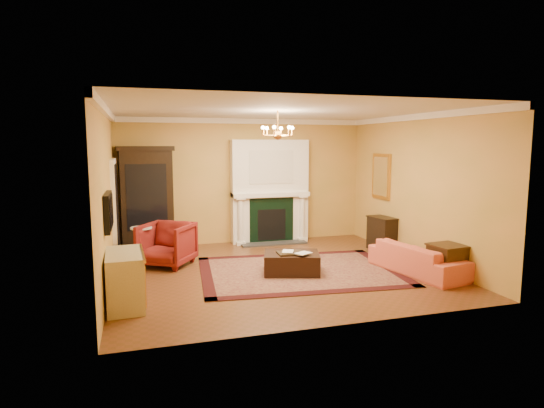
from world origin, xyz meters
name	(u,v)px	position (x,y,z in m)	size (l,w,h in m)	color
floor	(277,271)	(0.00, 0.00, -0.01)	(6.00, 5.50, 0.02)	brown
ceiling	(278,110)	(0.00, 0.00, 3.01)	(6.00, 5.50, 0.02)	silver
wall_back	(244,181)	(0.00, 2.76, 1.50)	(6.00, 0.02, 3.00)	#DD9E4F
wall_front	(341,214)	(0.00, -2.76, 1.50)	(6.00, 0.02, 3.00)	#DD9E4F
wall_left	(106,198)	(-3.01, 0.00, 1.50)	(0.02, 5.50, 3.00)	#DD9E4F
wall_right	(418,188)	(3.01, 0.00, 1.50)	(0.02, 5.50, 3.00)	#DD9E4F
fireplace	(270,194)	(0.60, 2.57, 1.19)	(1.90, 0.70, 2.50)	white
crown_molding	(264,117)	(0.00, 0.96, 2.94)	(6.00, 5.50, 0.12)	white
doorway	(115,210)	(-2.95, 1.70, 1.05)	(0.08, 1.05, 2.10)	white
tv_panel	(109,212)	(-2.95, -0.60, 1.35)	(0.09, 0.95, 0.58)	black
gilt_mirror	(381,176)	(2.97, 1.40, 1.65)	(0.06, 0.76, 1.05)	gold
chandelier	(278,132)	(0.00, 0.00, 2.61)	(0.63, 0.55, 0.53)	gold
oriental_rug	(299,271)	(0.38, -0.17, 0.01)	(3.68, 2.76, 0.01)	#400D18
china_cabinet	(147,201)	(-2.32, 2.49, 1.12)	(1.12, 0.51, 2.25)	black
wingback_armchair	(167,242)	(-1.99, 0.98, 0.47)	(0.92, 0.86, 0.94)	maroon
pedestal_table	(142,243)	(-2.46, 1.22, 0.44)	(0.42, 0.42, 0.76)	black
commode	(125,279)	(-2.73, -1.16, 0.40)	(0.51, 1.09, 0.81)	#BDB38A
coral_sofa	(418,254)	(2.45, -0.90, 0.38)	(1.92, 0.56, 0.75)	#E05A47
end_table	(447,263)	(2.72, -1.39, 0.30)	(0.52, 0.52, 0.60)	#33200D
console_table	(382,234)	(2.78, 0.95, 0.37)	(0.38, 0.66, 0.73)	black
leather_ottoman	(292,263)	(0.20, -0.25, 0.20)	(1.01, 0.73, 0.38)	black
ottoman_tray	(291,253)	(0.15, -0.32, 0.41)	(0.47, 0.37, 0.03)	black
book_a	(282,245)	(0.01, -0.27, 0.56)	(0.20, 0.03, 0.27)	gray
book_b	(299,245)	(0.28, -0.42, 0.57)	(0.21, 0.02, 0.29)	gray
topiary_left	(250,183)	(0.10, 2.53, 1.47)	(0.16, 0.16, 0.43)	tan
topiary_right	(293,181)	(1.17, 2.53, 1.49)	(0.18, 0.18, 0.47)	tan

